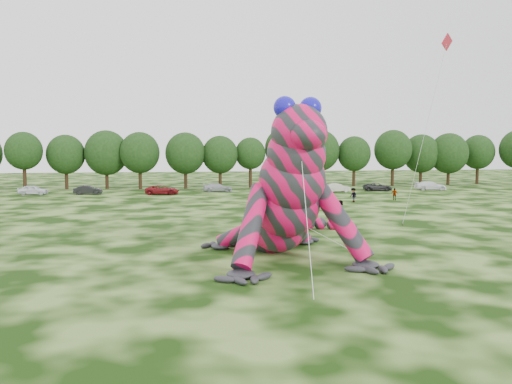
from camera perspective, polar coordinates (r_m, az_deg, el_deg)
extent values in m
plane|color=#16330A|center=(31.18, 13.77, -7.60)|extent=(240.00, 240.00, 0.00)
cube|color=red|center=(43.52, 20.99, 15.70)|extent=(1.41, 1.12, 1.17)
cylinder|color=silver|center=(43.91, 18.59, 5.78)|extent=(0.02, 0.02, 15.57)
cylinder|color=#382314|center=(45.64, 16.38, -3.54)|extent=(0.08, 0.08, 0.24)
imported|color=white|center=(79.80, -24.13, 0.22)|extent=(4.32, 2.04, 1.43)
imported|color=black|center=(77.32, -18.65, 0.22)|extent=(4.10, 1.58, 1.33)
imported|color=maroon|center=(74.56, -10.67, 0.24)|extent=(5.07, 2.57, 1.37)
imported|color=#AAB0B4|center=(78.23, -4.41, 0.52)|extent=(4.61, 1.94, 1.33)
imported|color=#19284B|center=(75.92, 1.30, 0.37)|extent=(3.84, 1.86, 1.26)
imported|color=beige|center=(78.37, 9.26, 0.48)|extent=(4.25, 1.92, 1.35)
imported|color=#29292C|center=(81.79, 13.74, 0.57)|extent=(4.91, 2.90, 1.28)
imported|color=white|center=(85.97, 19.30, 0.69)|extent=(5.31, 2.92, 1.46)
imported|color=gray|center=(47.77, 9.60, -2.04)|extent=(1.59, 1.67, 1.89)
imported|color=gray|center=(56.03, 0.30, -1.02)|extent=(0.93, 0.77, 1.74)
imported|color=gray|center=(63.93, 11.06, -0.35)|extent=(1.01, 1.31, 1.79)
imported|color=gray|center=(67.58, 15.56, -0.24)|extent=(0.99, 0.84, 1.59)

